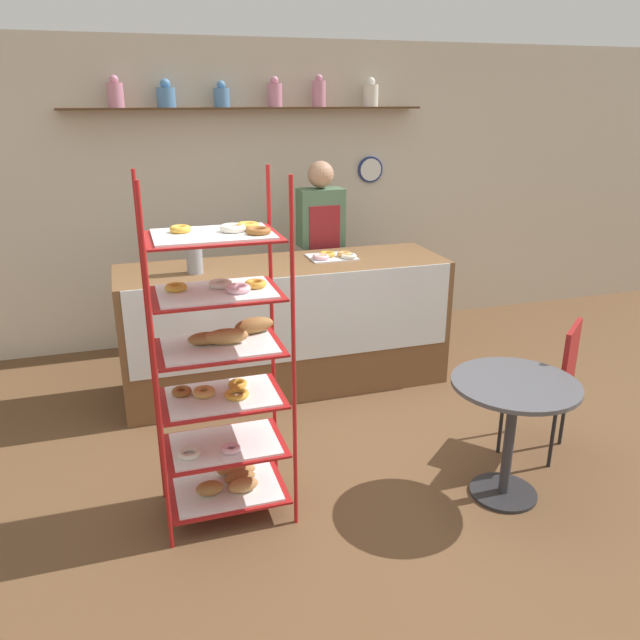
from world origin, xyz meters
The scene contains 9 objects.
ground_plane centered at (0.00, 0.00, 0.00)m, with size 14.00×14.00×0.00m, color brown.
back_wall centered at (0.00, 2.64, 1.37)m, with size 10.00×0.30×2.70m.
display_counter centered at (0.00, 1.38, 0.51)m, with size 2.52×0.75×1.01m.
pastry_rack centered at (-0.72, -0.11, 0.84)m, with size 0.69×0.48×1.88m.
person_worker centered at (0.47, 1.95, 0.95)m, with size 0.38×0.23×1.71m.
cafe_table centered at (0.84, -0.46, 0.55)m, with size 0.71×0.71×0.73m.
cafe_chair centered at (1.35, -0.13, 0.56)m, with size 0.54×0.54×0.90m.
coffee_carafe centered at (-0.68, 1.31, 1.18)m, with size 0.12×0.12×0.34m.
donut_tray_counter centered at (0.40, 1.42, 1.03)m, with size 0.36×0.30×0.05m.
Camera 1 is at (-1.14, -3.11, 2.21)m, focal length 35.00 mm.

